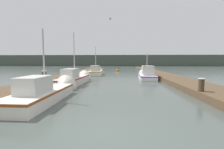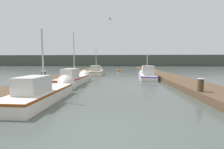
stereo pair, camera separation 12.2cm
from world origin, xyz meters
name	(u,v)px [view 1 (the left image)]	position (x,y,z in m)	size (l,w,h in m)	color
ground_plane	(107,137)	(0.00, 0.00, 0.00)	(200.00, 200.00, 0.00)	#47514C
dock_left	(75,74)	(-5.75, 16.00, 0.20)	(2.60, 40.00, 0.40)	brown
dock_right	(161,75)	(5.75, 16.00, 0.20)	(2.60, 40.00, 0.40)	brown
distant_shore_ridge	(119,61)	(0.00, 61.46, 2.13)	(120.00, 16.00, 4.27)	#424C42
fishing_boat_0	(47,92)	(-3.48, 3.77, 0.41)	(1.67, 5.48, 4.06)	silver
fishing_boat_1	(76,79)	(-3.59, 9.19, 0.45)	(1.73, 5.95, 4.79)	silver
fishing_boat_2	(147,75)	(3.39, 13.28, 0.44)	(1.88, 4.88, 3.39)	silver
fishing_boat_3	(96,72)	(-3.11, 17.85, 0.44)	(1.99, 4.80, 4.51)	silver
mooring_piling_0	(45,82)	(-4.40, 5.29, 0.71)	(0.29, 0.29, 1.41)	#473523
mooring_piling_1	(201,88)	(4.67, 4.29, 0.56)	(0.33, 0.33, 1.10)	#473523
channel_buoy	(118,70)	(-0.03, 25.38, 0.17)	(0.61, 0.61, 1.11)	#BF6513
seagull_1	(110,19)	(-0.51, 9.56, 5.65)	(0.28, 0.55, 0.12)	white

